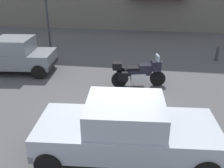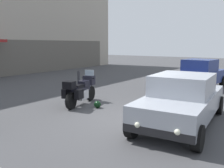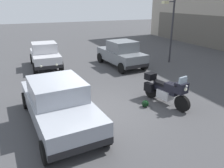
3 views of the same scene
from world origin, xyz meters
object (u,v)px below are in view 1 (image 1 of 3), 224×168
(streetlamp_curbside, at_px, (45,8))
(bollard_curbside, at_px, (217,53))
(car_wagon_end, at_px, (13,55))
(car_sedan_far, at_px, (126,129))
(helmet, at_px, (135,93))
(motorcycle, at_px, (138,73))

(streetlamp_curbside, height_order, bollard_curbside, streetlamp_curbside)
(car_wagon_end, xyz_separation_m, bollard_curbside, (9.93, 2.99, -0.37))
(streetlamp_curbside, bearing_deg, car_sedan_far, -57.42)
(helmet, xyz_separation_m, streetlamp_curbside, (-5.42, 5.04, 2.38))
(car_sedan_far, height_order, streetlamp_curbside, streetlamp_curbside)
(car_sedan_far, bearing_deg, helmet, -95.24)
(streetlamp_curbside, bearing_deg, car_wagon_end, -97.07)
(streetlamp_curbside, bearing_deg, helmet, -42.91)
(motorcycle, xyz_separation_m, helmet, (-0.04, -0.88, -0.48))
(helmet, height_order, streetlamp_curbside, streetlamp_curbside)
(motorcycle, bearing_deg, car_wagon_end, 159.24)
(helmet, bearing_deg, bollard_curbside, 49.00)
(streetlamp_curbside, distance_m, bollard_curbside, 9.75)
(car_sedan_far, xyz_separation_m, bollard_curbside, (4.15, 8.07, -0.34))
(motorcycle, xyz_separation_m, car_sedan_far, (-0.09, -4.24, 0.16))
(car_wagon_end, bearing_deg, bollard_curbside, -168.26)
(motorcycle, relative_size, car_wagon_end, 0.56)
(car_wagon_end, bearing_deg, streetlamp_curbside, -102.11)
(car_wagon_end, relative_size, streetlamp_curbside, 0.98)
(motorcycle, height_order, helmet, motorcycle)
(car_sedan_far, relative_size, streetlamp_curbside, 1.15)
(helmet, relative_size, streetlamp_curbside, 0.07)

